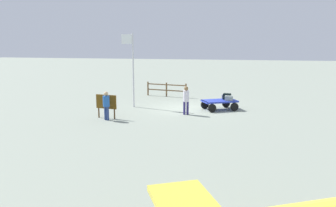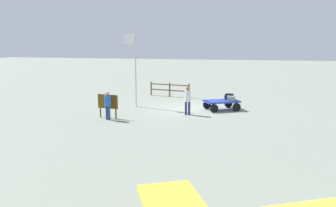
{
  "view_description": "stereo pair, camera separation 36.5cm",
  "coord_description": "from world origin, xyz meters",
  "px_view_note": "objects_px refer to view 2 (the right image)",
  "views": [
    {
      "loc": [
        -3.19,
        21.17,
        4.32
      ],
      "look_at": [
        -0.06,
        6.0,
        1.42
      ],
      "focal_mm": 35.57,
      "sensor_mm": 36.0,
      "label": 1
    },
    {
      "loc": [
        -3.54,
        21.09,
        4.32
      ],
      "look_at": [
        -0.06,
        6.0,
        1.42
      ],
      "focal_mm": 35.57,
      "sensor_mm": 36.0,
      "label": 2
    }
  ],
  "objects_px": {
    "luggage_cart": "(221,103)",
    "suitcase_dark": "(229,97)",
    "worker_trailing": "(108,103)",
    "worker_lead": "(188,98)",
    "flagpole": "(134,64)",
    "suitcase_olive": "(228,97)",
    "signboard": "(108,103)",
    "suitcase_grey": "(231,98)"
  },
  "relations": [
    {
      "from": "luggage_cart",
      "to": "suitcase_dark",
      "type": "relative_size",
      "value": 4.69
    },
    {
      "from": "worker_trailing",
      "to": "luggage_cart",
      "type": "bearing_deg",
      "value": -145.35
    },
    {
      "from": "suitcase_dark",
      "to": "worker_trailing",
      "type": "relative_size",
      "value": 0.33
    },
    {
      "from": "luggage_cart",
      "to": "worker_lead",
      "type": "height_order",
      "value": "worker_lead"
    },
    {
      "from": "suitcase_dark",
      "to": "flagpole",
      "type": "height_order",
      "value": "flagpole"
    },
    {
      "from": "suitcase_olive",
      "to": "suitcase_dark",
      "type": "bearing_deg",
      "value": 103.8
    },
    {
      "from": "suitcase_olive",
      "to": "worker_lead",
      "type": "distance_m",
      "value": 3.45
    },
    {
      "from": "suitcase_olive",
      "to": "worker_lead",
      "type": "bearing_deg",
      "value": 49.21
    },
    {
      "from": "luggage_cart",
      "to": "signboard",
      "type": "xyz_separation_m",
      "value": [
        6.16,
        3.7,
        0.42
      ]
    },
    {
      "from": "suitcase_olive",
      "to": "signboard",
      "type": "bearing_deg",
      "value": 34.43
    },
    {
      "from": "suitcase_dark",
      "to": "signboard",
      "type": "distance_m",
      "value": 7.79
    },
    {
      "from": "suitcase_grey",
      "to": "suitcase_dark",
      "type": "relative_size",
      "value": 0.97
    },
    {
      "from": "luggage_cart",
      "to": "signboard",
      "type": "distance_m",
      "value": 7.19
    },
    {
      "from": "suitcase_grey",
      "to": "worker_trailing",
      "type": "relative_size",
      "value": 0.32
    },
    {
      "from": "suitcase_olive",
      "to": "suitcase_dark",
      "type": "xyz_separation_m",
      "value": [
        -0.1,
        0.39,
        0.06
      ]
    },
    {
      "from": "suitcase_grey",
      "to": "worker_lead",
      "type": "distance_m",
      "value": 3.11
    },
    {
      "from": "suitcase_grey",
      "to": "worker_trailing",
      "type": "distance_m",
      "value": 7.8
    },
    {
      "from": "suitcase_olive",
      "to": "worker_lead",
      "type": "height_order",
      "value": "worker_lead"
    },
    {
      "from": "suitcase_dark",
      "to": "signboard",
      "type": "height_order",
      "value": "signboard"
    },
    {
      "from": "suitcase_grey",
      "to": "flagpole",
      "type": "relative_size",
      "value": 0.1
    },
    {
      "from": "flagpole",
      "to": "signboard",
      "type": "xyz_separation_m",
      "value": [
        0.43,
        3.52,
        -1.98
      ]
    },
    {
      "from": "worker_trailing",
      "to": "flagpole",
      "type": "relative_size",
      "value": 0.33
    },
    {
      "from": "luggage_cart",
      "to": "suitcase_olive",
      "type": "bearing_deg",
      "value": -115.94
    },
    {
      "from": "worker_lead",
      "to": "suitcase_olive",
      "type": "bearing_deg",
      "value": -130.79
    },
    {
      "from": "suitcase_grey",
      "to": "suitcase_dark",
      "type": "xyz_separation_m",
      "value": [
        0.13,
        -0.34,
        0.04
      ]
    },
    {
      "from": "suitcase_grey",
      "to": "luggage_cart",
      "type": "bearing_deg",
      "value": 5.28
    },
    {
      "from": "suitcase_olive",
      "to": "luggage_cart",
      "type": "bearing_deg",
      "value": 64.06
    },
    {
      "from": "suitcase_grey",
      "to": "signboard",
      "type": "height_order",
      "value": "signboard"
    },
    {
      "from": "worker_lead",
      "to": "signboard",
      "type": "bearing_deg",
      "value": 23.62
    },
    {
      "from": "suitcase_grey",
      "to": "flagpole",
      "type": "height_order",
      "value": "flagpole"
    },
    {
      "from": "suitcase_dark",
      "to": "suitcase_grey",
      "type": "bearing_deg",
      "value": 110.54
    },
    {
      "from": "suitcase_grey",
      "to": "suitcase_olive",
      "type": "relative_size",
      "value": 0.84
    },
    {
      "from": "worker_trailing",
      "to": "signboard",
      "type": "distance_m",
      "value": 0.47
    },
    {
      "from": "luggage_cart",
      "to": "suitcase_olive",
      "type": "relative_size",
      "value": 4.06
    },
    {
      "from": "suitcase_olive",
      "to": "worker_trailing",
      "type": "relative_size",
      "value": 0.38
    },
    {
      "from": "worker_lead",
      "to": "worker_trailing",
      "type": "relative_size",
      "value": 1.06
    },
    {
      "from": "suitcase_grey",
      "to": "worker_lead",
      "type": "height_order",
      "value": "worker_lead"
    },
    {
      "from": "worker_trailing",
      "to": "flagpole",
      "type": "distance_m",
      "value": 4.4
    },
    {
      "from": "suitcase_grey",
      "to": "worker_trailing",
      "type": "xyz_separation_m",
      "value": [
        6.58,
        4.19,
        0.18
      ]
    },
    {
      "from": "suitcase_grey",
      "to": "worker_trailing",
      "type": "bearing_deg",
      "value": 32.47
    },
    {
      "from": "suitcase_olive",
      "to": "worker_trailing",
      "type": "bearing_deg",
      "value": 37.7
    },
    {
      "from": "suitcase_dark",
      "to": "flagpole",
      "type": "bearing_deg",
      "value": 5.27
    }
  ]
}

